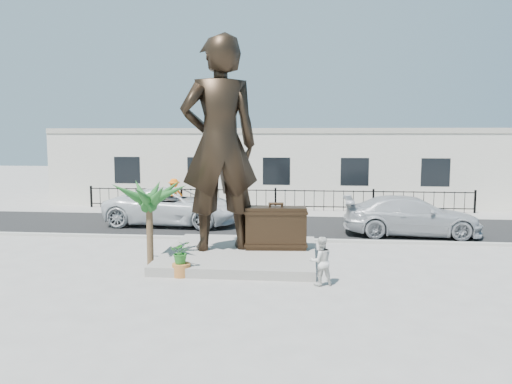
% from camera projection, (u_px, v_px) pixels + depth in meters
% --- Properties ---
extents(ground, '(100.00, 100.00, 0.00)m').
position_uv_depth(ground, '(250.00, 270.00, 15.97)').
color(ground, '#9E9991').
rests_on(ground, ground).
extents(street, '(40.00, 7.00, 0.01)m').
position_uv_depth(street, '(269.00, 225.00, 23.88)').
color(street, black).
rests_on(street, ground).
extents(curb, '(40.00, 0.25, 0.12)m').
position_uv_depth(curb, '(262.00, 239.00, 20.41)').
color(curb, '#A5A399').
rests_on(curb, ground).
extents(far_sidewalk, '(40.00, 2.50, 0.02)m').
position_uv_depth(far_sidewalk, '(275.00, 212.00, 27.83)').
color(far_sidewalk, '#9E9991').
rests_on(far_sidewalk, ground).
extents(plinth, '(5.20, 5.20, 0.30)m').
position_uv_depth(plinth, '(240.00, 254.00, 17.49)').
color(plinth, gray).
rests_on(plinth, ground).
extents(fence, '(22.00, 0.10, 1.20)m').
position_uv_depth(fence, '(276.00, 200.00, 28.55)').
color(fence, black).
rests_on(fence, ground).
extents(building, '(28.00, 7.00, 4.40)m').
position_uv_depth(building, '(280.00, 167.00, 32.52)').
color(building, silver).
rests_on(building, ground).
extents(statue, '(3.13, 2.58, 7.39)m').
position_uv_depth(statue, '(220.00, 144.00, 17.26)').
color(statue, black).
rests_on(statue, plinth).
extents(suitcase, '(2.17, 0.84, 1.50)m').
position_uv_depth(suitcase, '(276.00, 228.00, 17.58)').
color(suitcase, black).
rests_on(suitcase, plinth).
extents(tourist, '(0.82, 0.72, 1.42)m').
position_uv_depth(tourist, '(321.00, 261.00, 14.32)').
color(tourist, silver).
rests_on(tourist, ground).
extents(car_white, '(6.57, 3.31, 1.78)m').
position_uv_depth(car_white, '(173.00, 206.00, 23.95)').
color(car_white, silver).
rests_on(car_white, street).
extents(car_silver, '(5.79, 2.41, 1.67)m').
position_uv_depth(car_silver, '(411.00, 216.00, 21.44)').
color(car_silver, '#AFB1B4').
rests_on(car_silver, street).
extents(worker, '(1.35, 1.16, 1.81)m').
position_uv_depth(worker, '(174.00, 194.00, 28.43)').
color(worker, orange).
rests_on(worker, far_sidewalk).
extents(palm_tree, '(1.80, 1.80, 3.20)m').
position_uv_depth(palm_tree, '(151.00, 264.00, 16.70)').
color(palm_tree, '#1C4D1D').
rests_on(palm_tree, ground).
extents(planter, '(0.56, 0.56, 0.40)m').
position_uv_depth(planter, '(181.00, 270.00, 15.29)').
color(planter, '#A9642C').
rests_on(planter, ground).
extents(shrub, '(0.75, 0.69, 0.72)m').
position_uv_depth(shrub, '(181.00, 252.00, 15.22)').
color(shrub, '#246922').
rests_on(shrub, planter).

